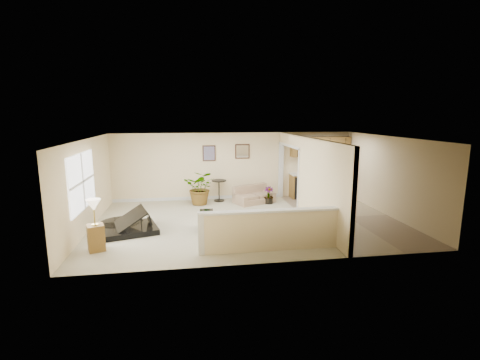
{
  "coord_description": "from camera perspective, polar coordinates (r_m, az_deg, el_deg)",
  "views": [
    {
      "loc": [
        -1.77,
        -9.86,
        3.16
      ],
      "look_at": [
        -0.19,
        0.4,
        1.2
      ],
      "focal_mm": 26.0,
      "sensor_mm": 36.0,
      "label": 1
    }
  ],
  "objects": [
    {
      "name": "back_wall",
      "position": [
        13.12,
        -0.92,
        2.32
      ],
      "size": [
        9.0,
        0.04,
        2.5
      ],
      "primitive_type": "cube",
      "color": "beige",
      "rests_on": "floor"
    },
    {
      "name": "floor",
      "position": [
        10.51,
        1.35,
        -6.81
      ],
      "size": [
        9.0,
        9.0,
        0.0
      ],
      "primitive_type": "plane",
      "color": "#BAB290",
      "rests_on": "ground"
    },
    {
      "name": "wall_art_left",
      "position": [
        12.94,
        -5.09,
        4.4
      ],
      "size": [
        0.48,
        0.04,
        0.58
      ],
      "color": "#3A2215",
      "rests_on": "back_wall"
    },
    {
      "name": "loveseat",
      "position": [
        12.67,
        2.32,
        -2.33
      ],
      "size": [
        1.71,
        1.31,
        0.81
      ],
      "rotation": [
        0.0,
        0.0,
        0.41
      ],
      "color": "#9A7D62",
      "rests_on": "floor"
    },
    {
      "name": "lamp_stand",
      "position": [
        8.87,
        -22.64,
        -7.43
      ],
      "size": [
        0.47,
        0.47,
        1.24
      ],
      "color": "brown",
      "rests_on": "floor"
    },
    {
      "name": "piano",
      "position": [
        10.04,
        -17.98,
        -4.8
      ],
      "size": [
        1.94,
        1.94,
        1.36
      ],
      "rotation": [
        0.0,
        0.0,
        0.28
      ],
      "color": "black",
      "rests_on": "floor"
    },
    {
      "name": "ceiling",
      "position": [
        10.04,
        1.41,
        6.93
      ],
      "size": [
        9.0,
        6.0,
        0.04
      ],
      "primitive_type": "cube",
      "color": "silver",
      "rests_on": "back_wall"
    },
    {
      "name": "small_plant",
      "position": [
        12.55,
        4.71,
        -2.71
      ],
      "size": [
        0.38,
        0.38,
        0.61
      ],
      "color": "black",
      "rests_on": "floor"
    },
    {
      "name": "kitchen_vinyl",
      "position": [
        11.46,
        17.13,
        -5.77
      ],
      "size": [
        2.7,
        6.0,
        0.01
      ],
      "primitive_type": "cube",
      "color": "gray",
      "rests_on": "floor"
    },
    {
      "name": "left_window",
      "position": [
        9.9,
        -24.54,
        -0.22
      ],
      "size": [
        0.05,
        2.15,
        1.45
      ],
      "primitive_type": "cube",
      "color": "white",
      "rests_on": "left_wall"
    },
    {
      "name": "kitchen_cabinets",
      "position": [
        13.73,
        12.55,
        0.83
      ],
      "size": [
        2.36,
        0.65,
        2.33
      ],
      "color": "brown",
      "rests_on": "floor"
    },
    {
      "name": "accent_table",
      "position": [
        12.84,
        -3.46,
        -1.26
      ],
      "size": [
        0.54,
        0.54,
        0.79
      ],
      "color": "black",
      "rests_on": "floor"
    },
    {
      "name": "interior_partition",
      "position": [
        10.9,
        10.5,
        0.26
      ],
      "size": [
        0.18,
        5.99,
        2.5
      ],
      "color": "beige",
      "rests_on": "floor"
    },
    {
      "name": "right_wall",
      "position": [
        11.84,
        23.35,
        0.53
      ],
      "size": [
        0.04,
        6.0,
        2.5
      ],
      "primitive_type": "cube",
      "color": "beige",
      "rests_on": "floor"
    },
    {
      "name": "piano_bench",
      "position": [
        9.79,
        -5.49,
        -6.67
      ],
      "size": [
        0.41,
        0.76,
        0.49
      ],
      "primitive_type": "cube",
      "rotation": [
        0.0,
        0.0,
        -0.04
      ],
      "color": "black",
      "rests_on": "floor"
    },
    {
      "name": "pony_half_wall",
      "position": [
        8.22,
        4.72,
        -8.08
      ],
      "size": [
        3.42,
        0.22,
        1.0
      ],
      "color": "beige",
      "rests_on": "floor"
    },
    {
      "name": "front_wall",
      "position": [
        7.34,
        5.5,
        -4.42
      ],
      "size": [
        9.0,
        0.04,
        2.5
      ],
      "primitive_type": "cube",
      "color": "beige",
      "rests_on": "floor"
    },
    {
      "name": "left_wall",
      "position": [
        10.41,
        -23.8,
        -0.79
      ],
      "size": [
        0.04,
        6.0,
        2.5
      ],
      "primitive_type": "cube",
      "color": "beige",
      "rests_on": "floor"
    },
    {
      "name": "wall_mirror",
      "position": [
        13.07,
        0.4,
        4.72
      ],
      "size": [
        0.55,
        0.04,
        0.55
      ],
      "color": "#3A2215",
      "rests_on": "back_wall"
    },
    {
      "name": "palm_plant",
      "position": [
        12.39,
        -6.44,
        -1.29
      ],
      "size": [
        1.33,
        1.23,
        1.22
      ],
      "color": "black",
      "rests_on": "floor"
    }
  ]
}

